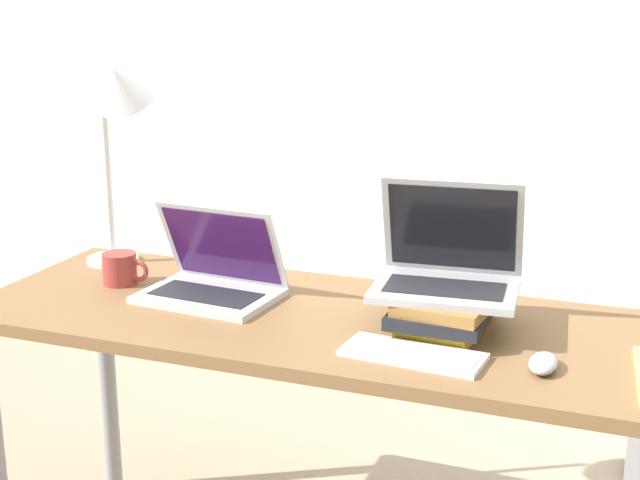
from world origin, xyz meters
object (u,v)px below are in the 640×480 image
Objects in this scene: laptop_left at (213,279)px; laptop_on_books at (448,268)px; mouse at (543,363)px; wireless_keyboard at (413,354)px; desk_lamp at (118,107)px; book_stack at (446,311)px; mug at (121,269)px.

laptop_left is 0.58m from laptop_on_books.
laptop_on_books reaches higher than mouse.
wireless_keyboard is (0.55, -0.20, -0.04)m from laptop_left.
mouse is at bearing -14.72° from desk_lamp.
mug is at bearing 178.27° from book_stack.
book_stack is 0.48× the size of desk_lamp.
laptop_left is 3.23× the size of mouse.
book_stack is at bearing 146.69° from mouse.
mouse is (0.24, -0.18, -0.12)m from laptop_on_books.
mug is at bearing -179.78° from laptop_on_books.
laptop_left reaches higher than book_stack.
wireless_keyboard is at bearing -19.63° from laptop_left.
book_stack reaches higher than mouse.
laptop_left reaches higher than mouse.
mouse is (0.25, 0.03, 0.01)m from wireless_keyboard.
book_stack is at bearing -1.87° from laptop_left.
laptop_left is 1.21× the size of book_stack.
laptop_left is at bearing -179.01° from laptop_on_books.
mug is (-1.07, 0.18, 0.03)m from mouse.
desk_lamp is (-0.90, 0.12, 0.30)m from laptop_on_books.
mouse is at bearing 6.40° from wireless_keyboard.
book_stack reaches higher than wireless_keyboard.
desk_lamp is (-0.06, 0.12, 0.39)m from mug.
laptop_on_books reaches higher than wireless_keyboard.
mug is 0.22× the size of desk_lamp.
book_stack is 1.00m from desk_lamp.
book_stack is 0.27m from mouse.
mouse reaches higher than wireless_keyboard.
mouse is at bearing -37.24° from laptop_on_books.
laptop_on_books is 3.17× the size of mouse.
laptop_on_books is at bearing 0.99° from laptop_left.
mug is at bearing 170.72° from mouse.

